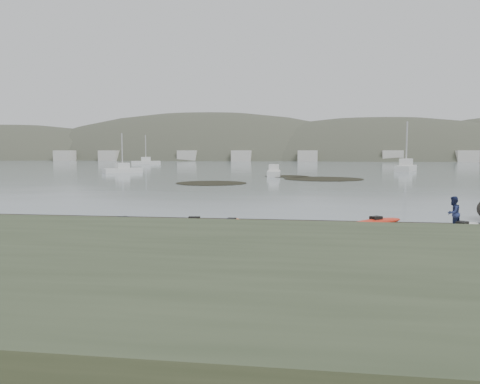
# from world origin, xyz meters

# --- Properties ---
(ground) EXTENTS (600.00, 600.00, 0.00)m
(ground) POSITION_xyz_m (0.00, 0.00, 0.00)
(ground) COLOR tan
(ground) RESTS_ON ground
(wet_sand) EXTENTS (60.00, 60.00, 0.00)m
(wet_sand) POSITION_xyz_m (0.00, -0.30, 0.00)
(wet_sand) COLOR brown
(wet_sand) RESTS_ON ground
(water) EXTENTS (1200.00, 1200.00, 0.00)m
(water) POSITION_xyz_m (0.00, 300.00, 0.01)
(water) COLOR slate
(water) RESTS_ON ground
(bluff) EXTENTS (60.00, 8.00, 2.00)m
(bluff) POSITION_xyz_m (0.00, -17.50, 1.00)
(bluff) COLOR #475138
(bluff) RESTS_ON ground
(kayaks) EXTENTS (25.40, 9.49, 0.34)m
(kayaks) POSITION_xyz_m (0.66, -3.83, 0.17)
(kayaks) COLOR yellow
(kayaks) RESTS_ON ground
(person_east) EXTENTS (0.98, 0.97, 1.59)m
(person_east) POSITION_xyz_m (10.46, -1.99, 0.80)
(person_east) COLOR navy
(person_east) RESTS_ON ground
(kelp_mats) EXTENTS (22.48, 23.06, 0.04)m
(kelp_mats) POSITION_xyz_m (0.93, 35.64, 0.03)
(kelp_mats) COLOR black
(kelp_mats) RESTS_ON water
(moored_boats) EXTENTS (105.03, 70.61, 1.25)m
(moored_boats) POSITION_xyz_m (6.61, 77.25, 0.55)
(moored_boats) COLOR silver
(moored_boats) RESTS_ON ground
(far_hills) EXTENTS (550.00, 135.00, 80.00)m
(far_hills) POSITION_xyz_m (39.38, 193.97, -15.93)
(far_hills) COLOR #384235
(far_hills) RESTS_ON ground
(far_town) EXTENTS (199.00, 5.00, 4.00)m
(far_town) POSITION_xyz_m (6.00, 145.00, 2.00)
(far_town) COLOR beige
(far_town) RESTS_ON ground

